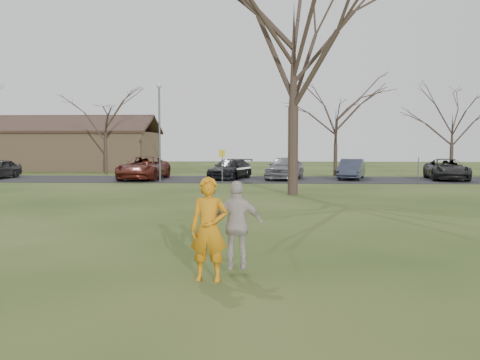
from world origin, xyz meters
The scene contains 15 objects.
ground centered at (0.00, 0.00, 0.00)m, with size 120.00×120.00×0.00m, color #1E380F.
parking_strip centered at (0.00, 25.00, 0.02)m, with size 62.00×6.50×0.04m, color black.
player_defender centered at (-0.34, -0.54, 0.94)m, with size 0.69×0.45×1.88m, color #C47710.
car_2 centered at (-7.52, 24.42, 0.81)m, with size 2.57×5.57×1.55m, color #551C14.
car_3 centered at (-1.72, 25.34, 0.72)m, with size 1.90×4.68×1.36m, color black.
car_4 centered at (2.01, 25.09, 0.83)m, with size 1.87×4.65×1.58m, color slate.
car_5 centered at (6.53, 25.40, 0.72)m, with size 1.45×4.15×1.37m, color #2E3346.
car_6 centered at (12.80, 25.13, 0.74)m, with size 2.33×5.05×1.40m, color black.
catching_play centered at (0.16, -0.13, 0.95)m, with size 0.99×0.56×1.92m.
building centered at (-20.00, 38.00, 1.93)m, with size 20.60×8.50×5.14m.
lamp_post centered at (-6.00, 22.50, 3.97)m, with size 0.34×0.34×6.27m.
sign_yellow centered at (-2.00, 22.00, 1.45)m, with size 0.35×0.35×2.08m.
sign_white centered at (10.00, 22.00, 1.45)m, with size 0.35×0.35×2.08m.
big_tree centered at (2.00, 15.00, 7.00)m, with size 9.00×9.00×14.00m, color #352821, non-canonical shape.
small_tree_row centered at (4.38, 30.06, 3.89)m, with size 55.00×5.90×8.50m.
Camera 1 is at (0.67, -9.60, 2.48)m, focal length 38.28 mm.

